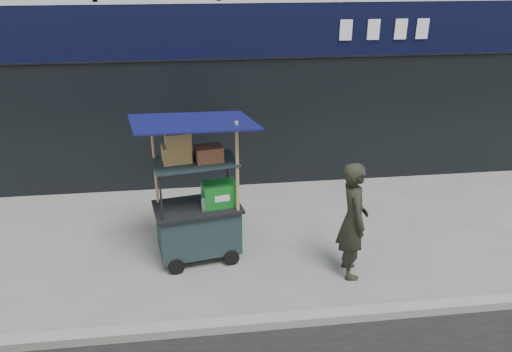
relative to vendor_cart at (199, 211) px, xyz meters
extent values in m
plane|color=slate|center=(0.50, -1.43, -0.76)|extent=(80.00, 80.00, 0.00)
cube|color=gray|center=(0.50, -1.63, -0.70)|extent=(80.00, 0.18, 0.12)
cube|color=black|center=(0.50, 2.43, 2.14)|extent=(15.68, 0.06, 0.90)
cube|color=black|center=(0.50, 2.47, 0.44)|extent=(15.68, 0.04, 2.40)
cube|color=black|center=(-0.02, 0.00, -0.29)|extent=(1.23, 0.84, 0.66)
cylinder|color=black|center=(-0.35, -0.41, -0.65)|extent=(0.23, 0.08, 0.23)
cylinder|color=black|center=(0.43, -0.27, -0.65)|extent=(0.23, 0.08, 0.23)
cube|color=black|center=(-0.02, 0.00, 0.06)|extent=(1.32, 0.93, 0.04)
cylinder|color=black|center=(-0.48, -0.36, 0.40)|extent=(0.03, 0.03, 0.71)
cylinder|color=black|center=(0.54, -0.19, 0.40)|extent=(0.03, 0.03, 0.71)
cylinder|color=black|center=(-0.58, 0.19, 0.40)|extent=(0.03, 0.03, 0.71)
cylinder|color=black|center=(0.45, 0.37, 0.40)|extent=(0.03, 0.03, 0.71)
cube|color=black|center=(-0.02, 0.00, 0.75)|extent=(1.23, 0.84, 0.03)
cylinder|color=tan|center=(0.54, -0.19, 0.30)|extent=(0.05, 0.05, 2.12)
cylinder|color=tan|center=(-0.58, 0.19, 0.25)|extent=(0.04, 0.04, 2.03)
cube|color=#0C0F43|center=(-0.02, 0.00, 1.32)|extent=(1.78, 1.39, 0.19)
cube|color=#106918|center=(0.30, 0.01, 0.24)|extent=(0.52, 0.41, 0.33)
cylinder|color=silver|center=(0.07, -0.17, 0.17)|extent=(0.07, 0.07, 0.19)
cylinder|color=blue|center=(0.07, -0.17, 0.28)|extent=(0.03, 0.03, 0.02)
cube|color=olive|center=(-0.26, 0.01, 0.88)|extent=(0.42, 0.34, 0.24)
cube|color=olive|center=(0.18, -0.01, 0.87)|extent=(0.40, 0.32, 0.21)
cube|color=olive|center=(-0.23, 0.00, 1.09)|extent=(0.37, 0.30, 0.19)
imported|color=black|center=(2.05, -0.67, 0.07)|extent=(0.42, 0.62, 1.66)
camera|label=1|loc=(0.02, -6.34, 3.30)|focal=35.00mm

